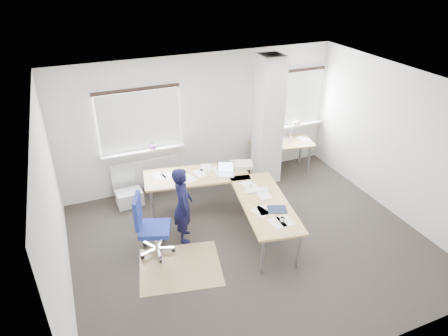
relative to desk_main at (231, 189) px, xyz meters
name	(u,v)px	position (x,y,z in m)	size (l,w,h in m)	color
ground	(251,243)	(0.05, -0.79, -0.69)	(6.00, 6.00, 0.00)	#292421
room_shell	(252,142)	(0.23, -0.34, 1.05)	(6.04, 5.04, 2.82)	beige
floor_mat	(180,267)	(-1.29, -0.90, -0.69)	(1.31, 1.11, 0.01)	#9A7F54
white_crate	(130,198)	(-1.68, 1.26, -0.54)	(0.51, 0.35, 0.30)	white
desk_main	(231,189)	(0.00, 0.00, 0.00)	(2.40, 2.98, 0.96)	olive
desk_side	(282,144)	(1.85, 1.36, -0.01)	(1.50, 0.93, 1.22)	olive
task_chair	(153,238)	(-1.58, -0.38, -0.38)	(0.65, 0.63, 1.13)	navy
person	(183,205)	(-0.98, -0.19, 0.01)	(0.52, 0.34, 1.41)	black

